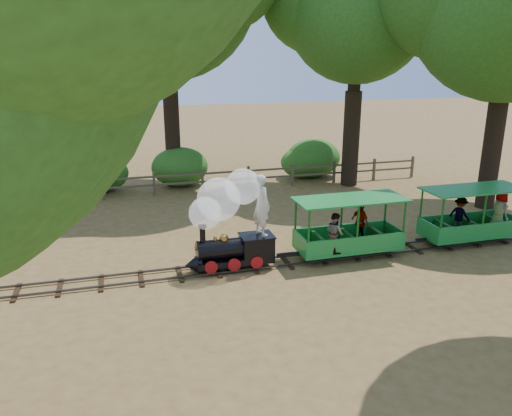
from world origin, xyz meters
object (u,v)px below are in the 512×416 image
object	(u,v)px
carriage_front	(348,233)
locomotive	(229,213)
carriage_rear	(474,218)
fence	(226,177)

from	to	relation	value
carriage_front	locomotive	bearing A→B (deg)	178.23
carriage_rear	carriage_front	bearing A→B (deg)	-179.59
carriage_front	carriage_rear	xyz separation A→B (m)	(4.26, 0.03, 0.03)
carriage_rear	fence	distance (m)	10.06
locomotive	fence	bearing A→B (deg)	78.35
fence	carriage_rear	bearing A→B (deg)	-52.80
locomotive	fence	distance (m)	8.16
fence	carriage_front	bearing A→B (deg)	-77.28
carriage_front	fence	size ratio (longest dim) A/B	0.17
locomotive	carriage_rear	size ratio (longest dim) A/B	0.89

